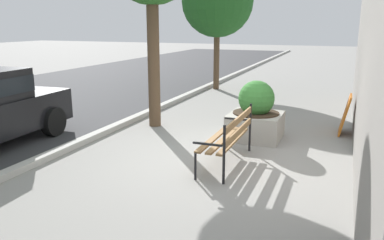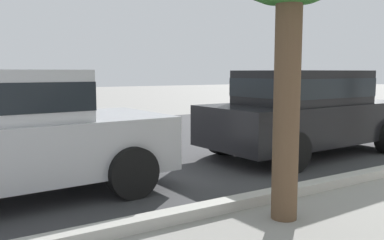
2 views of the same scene
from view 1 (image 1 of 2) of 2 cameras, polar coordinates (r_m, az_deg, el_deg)
ground_plane at (r=7.29m, az=3.53°, el=-5.74°), size 80.00×80.00×0.00m
curb_stone at (r=8.57m, az=-15.24°, el=-2.78°), size 60.00×0.20×0.12m
building_wall_behind at (r=8.10m, az=25.10°, el=6.52°), size 12.00×0.50×3.18m
park_bench at (r=6.90m, az=5.49°, el=-2.18°), size 1.80×0.54×0.95m
concrete_planter at (r=8.57m, az=9.24°, el=0.74°), size 1.10×1.10×1.27m
street_tree_far_corner at (r=14.94m, az=3.69°, el=16.83°), size 2.62×2.62×4.55m
leaning_signboard at (r=9.47m, az=21.32°, el=0.74°), size 0.70×0.23×0.89m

